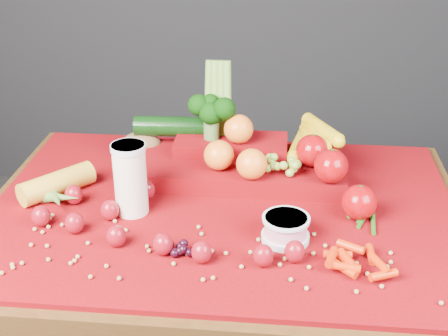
# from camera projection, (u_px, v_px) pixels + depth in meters

# --- Properties ---
(table) EXTENTS (1.10, 0.80, 0.75)m
(table) POSITION_uv_depth(u_px,v_px,m) (223.00, 246.00, 1.46)
(table) COLOR #321B0B
(table) RESTS_ON ground
(red_cloth) EXTENTS (1.05, 0.75, 0.01)m
(red_cloth) POSITION_uv_depth(u_px,v_px,m) (223.00, 209.00, 1.42)
(red_cloth) COLOR #790405
(red_cloth) RESTS_ON table
(milk_glass) EXTENTS (0.08, 0.08, 0.16)m
(milk_glass) POSITION_uv_depth(u_px,v_px,m) (130.00, 176.00, 1.36)
(milk_glass) COLOR silver
(milk_glass) RESTS_ON red_cloth
(yogurt_bowl) EXTENTS (0.10, 0.10, 0.05)m
(yogurt_bowl) POSITION_uv_depth(u_px,v_px,m) (286.00, 228.00, 1.28)
(yogurt_bowl) COLOR silver
(yogurt_bowl) RESTS_ON red_cloth
(strawberry_scatter) EXTENTS (0.58, 0.28, 0.05)m
(strawberry_scatter) POSITION_uv_depth(u_px,v_px,m) (145.00, 225.00, 1.30)
(strawberry_scatter) COLOR maroon
(strawberry_scatter) RESTS_ON red_cloth
(dark_grape_cluster) EXTENTS (0.06, 0.05, 0.03)m
(dark_grape_cluster) POSITION_uv_depth(u_px,v_px,m) (178.00, 248.00, 1.24)
(dark_grape_cluster) COLOR black
(dark_grape_cluster) RESTS_ON red_cloth
(soybean_scatter) EXTENTS (0.84, 0.24, 0.01)m
(soybean_scatter) POSITION_uv_depth(u_px,v_px,m) (213.00, 255.00, 1.24)
(soybean_scatter) COLOR #AC884A
(soybean_scatter) RESTS_ON red_cloth
(corn_ear) EXTENTS (0.25, 0.26, 0.06)m
(corn_ear) POSITION_uv_depth(u_px,v_px,m) (56.00, 193.00, 1.43)
(corn_ear) COLOR gold
(corn_ear) RESTS_ON red_cloth
(potato) EXTENTS (0.11, 0.08, 0.07)m
(potato) POSITION_uv_depth(u_px,v_px,m) (142.00, 145.00, 1.63)
(potato) COLOR brown
(potato) RESTS_ON red_cloth
(baby_carrot_pile) EXTENTS (0.18, 0.17, 0.03)m
(baby_carrot_pile) POSITION_uv_depth(u_px,v_px,m) (356.00, 259.00, 1.20)
(baby_carrot_pile) COLOR red
(baby_carrot_pile) RESTS_ON red_cloth
(green_bean_pile) EXTENTS (0.14, 0.12, 0.01)m
(green_bean_pile) POSITION_uv_depth(u_px,v_px,m) (366.00, 214.00, 1.38)
(green_bean_pile) COLOR #205713
(green_bean_pile) RESTS_ON red_cloth
(produce_mound) EXTENTS (0.59, 0.36, 0.27)m
(produce_mound) POSITION_uv_depth(u_px,v_px,m) (249.00, 155.00, 1.52)
(produce_mound) COLOR #790405
(produce_mound) RESTS_ON red_cloth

